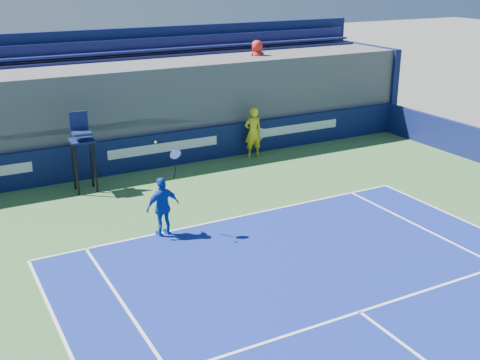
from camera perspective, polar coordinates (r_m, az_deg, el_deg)
ball_person at (r=21.87m, az=1.25°, el=4.55°), size 0.70×0.49×1.82m
back_hoarding at (r=21.00m, az=-7.27°, el=2.84°), size 20.40×0.21×1.20m
umpire_chair at (r=18.87m, az=-14.75°, el=3.36°), size 0.74×0.74×2.48m
tennis_player at (r=15.51m, az=-7.32°, el=-2.49°), size 0.98×0.49×2.57m
stadium_seating at (r=22.57m, az=-9.33°, el=7.14°), size 21.00×4.05×4.40m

